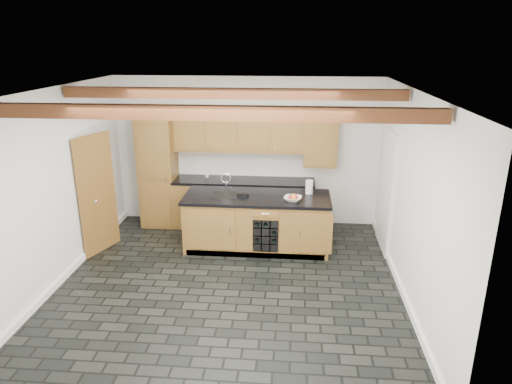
# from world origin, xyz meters

# --- Properties ---
(ground) EXTENTS (5.00, 5.00, 0.00)m
(ground) POSITION_xyz_m (0.00, 0.00, 0.00)
(ground) COLOR black
(ground) RESTS_ON ground
(room_shell) EXTENTS (5.01, 5.00, 5.00)m
(room_shell) POSITION_xyz_m (-0.09, 0.53, 1.53)
(room_shell) COLOR white
(room_shell) RESTS_ON ground
(back_cabinetry) EXTENTS (3.65, 0.62, 2.20)m
(back_cabinetry) POSITION_xyz_m (-0.38, 2.24, 0.98)
(back_cabinetry) COLOR olive
(back_cabinetry) RESTS_ON ground
(island) EXTENTS (2.48, 0.96, 0.93)m
(island) POSITION_xyz_m (0.31, 1.28, 0.47)
(island) COLOR olive
(island) RESTS_ON ground
(faucet) EXTENTS (0.45, 0.40, 0.34)m
(faucet) POSITION_xyz_m (-0.25, 1.33, 0.96)
(faucet) COLOR black
(faucet) RESTS_ON island
(kitchen_scale) EXTENTS (0.20, 0.16, 0.06)m
(kitchen_scale) POSITION_xyz_m (0.06, 1.28, 0.96)
(kitchen_scale) COLOR black
(kitchen_scale) RESTS_ON island
(fruit_bowl) EXTENTS (0.33, 0.33, 0.07)m
(fruit_bowl) POSITION_xyz_m (0.90, 1.10, 0.97)
(fruit_bowl) COLOR silver
(fruit_bowl) RESTS_ON island
(fruit_cluster) EXTENTS (0.16, 0.17, 0.07)m
(fruit_cluster) POSITION_xyz_m (0.90, 1.10, 1.00)
(fruit_cluster) COLOR #B41836
(fruit_cluster) RESTS_ON fruit_bowl
(paper_towel) EXTENTS (0.12, 0.12, 0.23)m
(paper_towel) POSITION_xyz_m (1.17, 1.50, 1.05)
(paper_towel) COLOR white
(paper_towel) RESTS_ON island
(mug) EXTENTS (0.09, 0.09, 0.08)m
(mug) POSITION_xyz_m (-0.74, 2.30, 0.97)
(mug) COLOR white
(mug) RESTS_ON back_cabinetry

